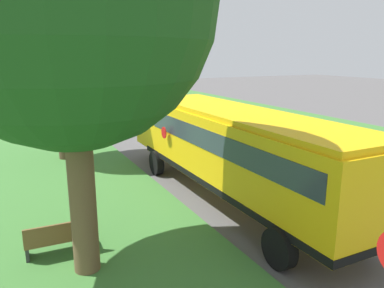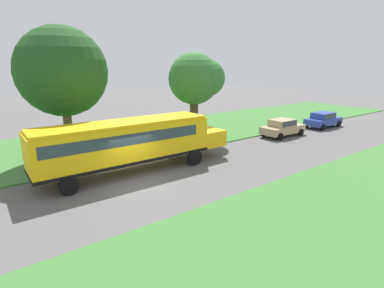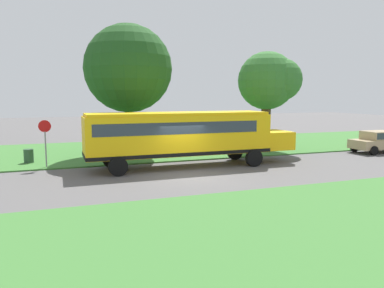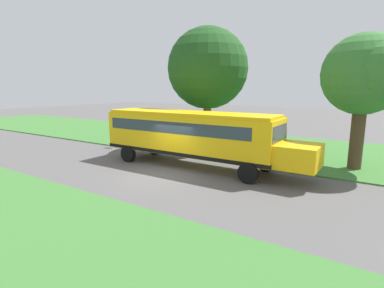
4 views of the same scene
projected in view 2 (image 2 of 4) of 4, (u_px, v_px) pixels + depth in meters
name	position (u px, v px, depth m)	size (l,w,h in m)	color
ground_plane	(142.00, 185.00, 16.32)	(120.00, 120.00, 0.00)	#565454
grass_verge	(85.00, 146.00, 24.10)	(12.00, 80.00, 0.08)	#3D7533
grass_far_side	(274.00, 276.00, 9.30)	(10.00, 80.00, 0.07)	#3D7533
school_bus	(130.00, 141.00, 17.90)	(2.84, 12.42, 3.16)	yellow
car_tan_nearest	(283.00, 127.00, 27.24)	(2.02, 4.40, 1.56)	tan
car_blue_middle	(323.00, 119.00, 31.05)	(2.02, 4.40, 1.56)	#283D93
oak_tree_beside_bus	(61.00, 73.00, 19.70)	(5.91, 5.91, 8.87)	brown
oak_tree_roadside_mid	(197.00, 79.00, 24.89)	(4.38, 4.44, 7.35)	#4C3826
park_bench	(84.00, 147.00, 22.16)	(1.61, 0.54, 0.92)	brown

